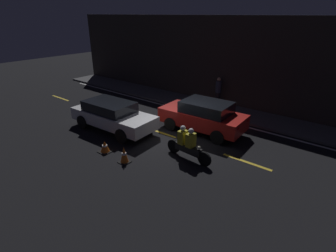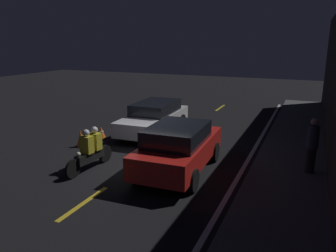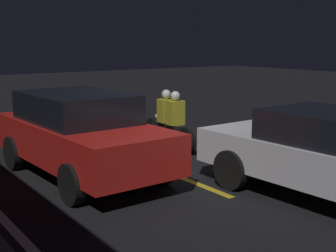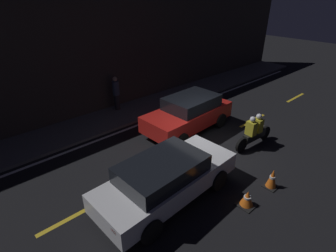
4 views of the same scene
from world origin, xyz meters
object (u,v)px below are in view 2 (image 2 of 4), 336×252
at_px(motorcycle, 91,150).
at_px(traffic_cone_near, 101,133).
at_px(sedan_white, 154,117).
at_px(traffic_cone_mid, 81,139).
at_px(pedestrian, 312,145).
at_px(taxi_red, 179,147).

xyz_separation_m(motorcycle, traffic_cone_near, (-3.00, -1.72, -0.39)).
relative_size(sedan_white, traffic_cone_mid, 6.77).
xyz_separation_m(traffic_cone_mid, pedestrian, (-0.50, 8.28, 0.66)).
distance_m(motorcycle, traffic_cone_mid, 2.51).
xyz_separation_m(sedan_white, motorcycle, (4.56, -0.06, -0.13)).
distance_m(traffic_cone_near, pedestrian, 8.29).
bearing_deg(motorcycle, traffic_cone_near, -146.44).
bearing_deg(taxi_red, pedestrian, -73.67).
height_order(sedan_white, traffic_cone_mid, sedan_white).
bearing_deg(taxi_red, motorcycle, 106.92).
height_order(taxi_red, pedestrian, pedestrian).
bearing_deg(traffic_cone_near, traffic_cone_mid, -2.87).
bearing_deg(traffic_cone_mid, traffic_cone_near, 177.13).
relative_size(sedan_white, motorcycle, 2.12).
bearing_deg(taxi_red, traffic_cone_mid, 77.50).
relative_size(traffic_cone_near, pedestrian, 0.30).
bearing_deg(motorcycle, traffic_cone_mid, -130.44).
distance_m(sedan_white, motorcycle, 4.56).
height_order(sedan_white, taxi_red, taxi_red).
distance_m(taxi_red, traffic_cone_near, 4.89).
distance_m(traffic_cone_mid, pedestrian, 8.32).
bearing_deg(pedestrian, motorcycle, -71.02).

